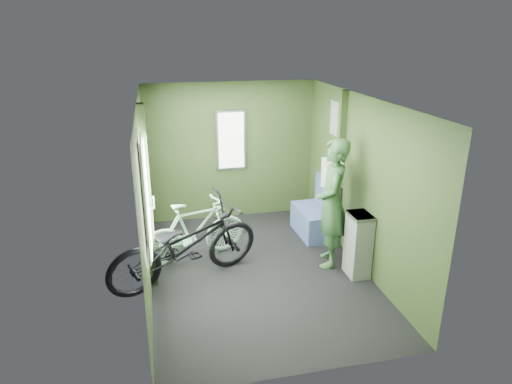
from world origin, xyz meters
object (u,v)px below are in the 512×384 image
bicycle_black (188,282)px  bench_seat (315,218)px  passenger (332,204)px  waste_box (358,245)px  bicycle_mint (196,260)px

bicycle_black → bench_seat: bearing=-85.1°
bicycle_black → passenger: passenger is taller
waste_box → bicycle_black: bearing=172.5°
waste_box → bench_seat: 1.34m
passenger → waste_box: passenger is taller
passenger → bench_seat: (0.13, 0.95, -0.62)m
passenger → bench_seat: 1.14m
bicycle_black → passenger: 2.15m
bench_seat → bicycle_mint: bearing=-168.4°
bicycle_mint → bench_seat: bench_seat is taller
waste_box → bench_seat: size_ratio=0.96×
bicycle_mint → passenger: 2.07m
bicycle_black → bicycle_mint: (0.16, 0.58, 0.00)m
bicycle_mint → waste_box: (2.04, -0.87, 0.43)m
passenger → bicycle_mint: bearing=-86.7°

